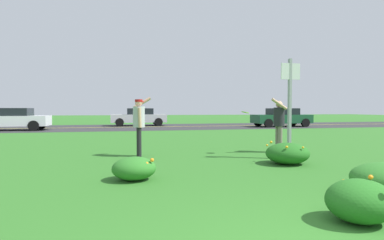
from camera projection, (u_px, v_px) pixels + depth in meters
name	position (u px, v px, depth m)	size (l,w,h in m)	color
ground_plane	(169.00, 142.00, 12.89)	(120.00, 120.00, 0.00)	#2D6B23
highway_strip	(148.00, 127.00, 23.57)	(120.00, 8.68, 0.01)	#2D2D30
highway_center_stripe	(148.00, 127.00, 23.57)	(120.00, 0.16, 0.00)	yellow
daylily_clump_front_left	(360.00, 201.00, 3.67)	(0.82, 0.76, 0.58)	#23661E
daylily_clump_mid_center	(287.00, 153.00, 7.60)	(1.09, 1.00, 0.55)	#23661E
daylily_clump_front_center	(134.00, 168.00, 5.87)	(0.85, 0.76, 0.45)	#2D7526
sign_post_near_path	(290.00, 99.00, 8.32)	(0.56, 0.10, 2.75)	#93969B
person_thrower_red_cap_gray_shirt	(139.00, 121.00, 8.81)	(0.54, 0.49, 1.74)	#B2B2B7
person_catcher_dark_shirt	(279.00, 122.00, 9.60)	(0.53, 0.49, 1.72)	#232328
frisbee_lime	(245.00, 112.00, 9.26)	(0.24, 0.24, 0.08)	#8CD133
car_dark_green_leftmost	(282.00, 117.00, 23.93)	(4.50, 2.00, 1.45)	#194C2D
car_silver_center_left	(139.00, 117.00, 25.32)	(4.50, 2.00, 1.45)	#B7BABF
car_white_center_right	(12.00, 119.00, 19.66)	(4.50, 2.00, 1.45)	silver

